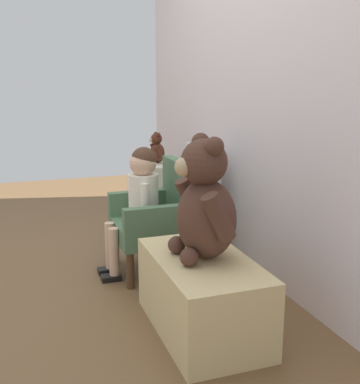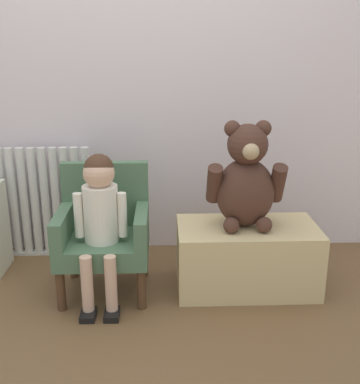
{
  "view_description": "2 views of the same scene",
  "coord_description": "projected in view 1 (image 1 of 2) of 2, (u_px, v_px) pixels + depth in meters",
  "views": [
    {
      "loc": [
        2.47,
        -0.18,
        1.1
      ],
      "look_at": [
        0.29,
        0.58,
        0.56
      ],
      "focal_mm": 45.0,
      "sensor_mm": 36.0,
      "label": 1
    },
    {
      "loc": [
        0.21,
        -1.7,
        1.24
      ],
      "look_at": [
        0.3,
        0.6,
        0.52
      ],
      "focal_mm": 45.0,
      "sensor_mm": 36.0,
      "label": 2
    }
  ],
  "objects": [
    {
      "name": "ground_plane",
      "position": [
        60.0,
        290.0,
        2.58
      ],
      "size": [
        6.0,
        6.0,
        0.0
      ],
      "primitive_type": "plane",
      "color": "brown"
    },
    {
      "name": "back_wall",
      "position": [
        257.0,
        61.0,
        2.67
      ],
      "size": [
        3.8,
        0.05,
        2.4
      ],
      "primitive_type": "cube",
      "color": "silver",
      "rests_on": "ground_plane"
    },
    {
      "name": "child_armchair",
      "position": [
        158.0,
        217.0,
        2.77
      ],
      "size": [
        0.45,
        0.41,
        0.65
      ],
      "color": "#4A6C4D",
      "rests_on": "ground_plane"
    },
    {
      "name": "radiator",
      "position": [
        202.0,
        196.0,
        3.27
      ],
      "size": [
        0.56,
        0.05,
        0.66
      ],
      "color": "silver",
      "rests_on": "ground_plane"
    },
    {
      "name": "large_teddy_bear",
      "position": [
        205.0,
        205.0,
        2.06
      ],
      "size": [
        0.39,
        0.27,
        0.54
      ],
      "color": "#472B21",
      "rests_on": "low_bench"
    },
    {
      "name": "small_teddy_bear",
      "position": [
        157.0,
        149.0,
        3.53
      ],
      "size": [
        0.16,
        0.11,
        0.22
      ],
      "color": "#492418",
      "rests_on": "small_dresser"
    },
    {
      "name": "low_bench",
      "position": [
        202.0,
        295.0,
        2.13
      ],
      "size": [
        0.71,
        0.4,
        0.34
      ],
      "primitive_type": "cube",
      "color": "#D0B980",
      "rests_on": "ground_plane"
    },
    {
      "name": "small_dresser",
      "position": [
        157.0,
        197.0,
        3.57
      ],
      "size": [
        0.37,
        0.29,
        0.5
      ],
      "color": "beige",
      "rests_on": "ground_plane"
    },
    {
      "name": "child_figure",
      "position": [
        139.0,
        192.0,
        2.7
      ],
      "size": [
        0.25,
        0.35,
        0.74
      ],
      "color": "silver",
      "rests_on": "ground_plane"
    }
  ]
}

